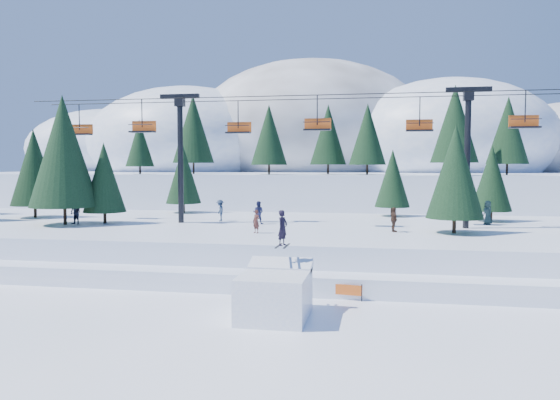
% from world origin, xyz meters
% --- Properties ---
extents(ground, '(160.00, 160.00, 0.00)m').
position_xyz_m(ground, '(0.00, 0.00, 0.00)').
color(ground, white).
rests_on(ground, ground).
extents(mid_shelf, '(70.00, 22.00, 2.50)m').
position_xyz_m(mid_shelf, '(0.00, 18.00, 1.25)').
color(mid_shelf, white).
rests_on(mid_shelf, ground).
extents(berm, '(70.00, 6.00, 1.10)m').
position_xyz_m(berm, '(0.00, 8.00, 0.55)').
color(berm, white).
rests_on(berm, ground).
extents(mountain_ridge, '(119.00, 60.37, 26.46)m').
position_xyz_m(mountain_ridge, '(-5.07, 73.33, 9.65)').
color(mountain_ridge, white).
rests_on(mountain_ridge, ground).
extents(jump_kicker, '(3.10, 4.34, 4.93)m').
position_xyz_m(jump_kicker, '(1.94, 1.06, 1.17)').
color(jump_kicker, white).
rests_on(jump_kicker, ground).
extents(chairlift, '(46.00, 3.21, 10.28)m').
position_xyz_m(chairlift, '(1.14, 18.05, 9.32)').
color(chairlift, black).
rests_on(chairlift, mid_shelf).
extents(conifer_stand, '(64.19, 16.28, 10.05)m').
position_xyz_m(conifer_stand, '(-0.91, 18.47, 6.94)').
color(conifer_stand, black).
rests_on(conifer_stand, mid_shelf).
extents(distant_skiers, '(32.73, 9.25, 1.88)m').
position_xyz_m(distant_skiers, '(-1.74, 17.63, 3.40)').
color(distant_skiers, '#27384F').
rests_on(distant_skiers, mid_shelf).
extents(banner_near, '(2.83, 0.48, 0.90)m').
position_xyz_m(banner_near, '(4.46, 5.02, 0.54)').
color(banner_near, black).
rests_on(banner_near, ground).
extents(banner_far, '(2.82, 0.56, 0.90)m').
position_xyz_m(banner_far, '(9.32, 6.06, 0.54)').
color(banner_far, black).
rests_on(banner_far, ground).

